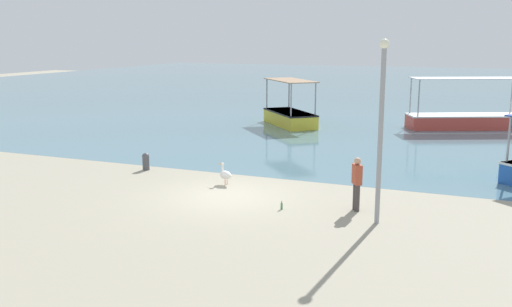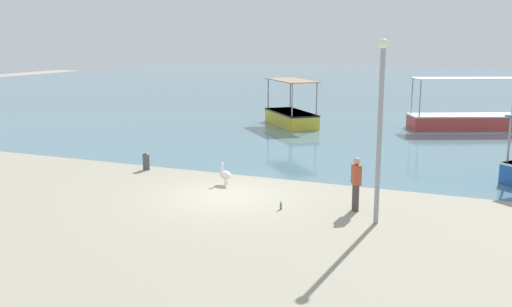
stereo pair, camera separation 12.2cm
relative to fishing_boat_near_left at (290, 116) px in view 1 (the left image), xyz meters
The scene contains 9 objects.
ground 16.40m from the fishing_boat_near_left, 78.62° to the right, with size 120.00×120.00×0.00m, color #9E9681.
harbor_water 32.10m from the fishing_boat_near_left, 84.22° to the left, with size 110.00×90.00×0.00m, color slate.
fishing_boat_near_left is the anchor object (origin of this frame).
fishing_boat_outer 10.41m from the fishing_boat_near_left, 15.33° to the left, with size 6.87×4.42×3.00m.
pelican 14.84m from the fishing_boat_near_left, 80.32° to the right, with size 0.77×0.48×0.80m.
lamp_post 19.15m from the fishing_boat_near_left, 63.52° to the right, with size 0.28×0.28×5.27m.
mooring_bollard 13.80m from the fishing_boat_near_left, 96.29° to the right, with size 0.29×0.29×0.71m.
fisherman_standing 17.75m from the fishing_boat_near_left, 64.50° to the right, with size 0.39×0.46×1.69m.
glass_bottle 17.66m from the fishing_boat_near_left, 72.00° to the right, with size 0.07×0.07×0.27m.
Camera 1 is at (7.96, -16.95, 5.28)m, focal length 40.00 mm.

